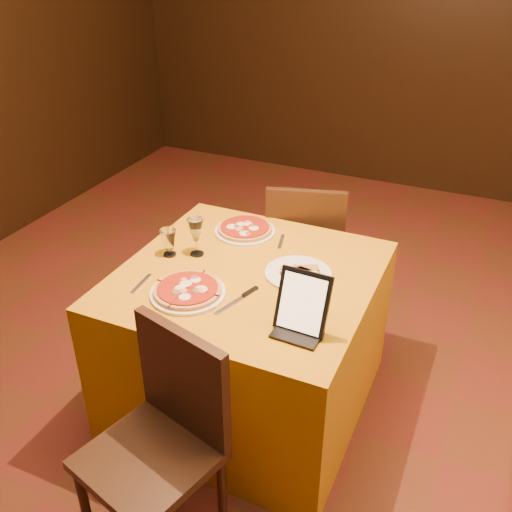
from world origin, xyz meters
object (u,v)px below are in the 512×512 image
at_px(main_table, 248,340).
at_px(pizza_near, 188,291).
at_px(chair_main_far, 306,250).
at_px(water_glass, 169,243).
at_px(wine_glass, 196,236).
at_px(chair_main_near, 148,458).
at_px(pizza_far, 245,230).
at_px(tablet, 303,302).

xyz_separation_m(main_table, pizza_near, (-0.16, -0.25, 0.39)).
height_order(chair_main_far, water_glass, chair_main_far).
bearing_deg(wine_glass, water_glass, -153.18).
bearing_deg(water_glass, chair_main_near, -64.44).
height_order(wine_glass, water_glass, wine_glass).
bearing_deg(chair_main_near, pizza_far, 114.07).
distance_m(chair_main_near, tablet, 0.78).
relative_size(main_table, pizza_far, 3.63).
relative_size(chair_main_near, chair_main_far, 1.00).
bearing_deg(main_table, pizza_near, -121.50).
bearing_deg(main_table, chair_main_near, -90.00).
bearing_deg(pizza_near, main_table, 58.50).
bearing_deg(chair_main_near, pizza_near, 120.70).
distance_m(pizza_near, wine_glass, 0.34).
bearing_deg(water_glass, pizza_near, -45.88).
bearing_deg(pizza_near, tablet, -2.40).
xyz_separation_m(water_glass, tablet, (0.75, -0.27, 0.06)).
height_order(pizza_far, wine_glass, wine_glass).
xyz_separation_m(chair_main_far, tablet, (0.36, -1.07, 0.41)).
bearing_deg(chair_main_near, wine_glass, 123.43).
distance_m(water_glass, tablet, 0.80).
distance_m(pizza_near, pizza_far, 0.60).
height_order(pizza_far, water_glass, water_glass).
xyz_separation_m(chair_main_near, tablet, (0.36, 0.56, 0.41)).
relative_size(main_table, chair_main_far, 1.21).
distance_m(pizza_far, tablet, 0.82).
height_order(chair_main_near, tablet, tablet).
bearing_deg(chair_main_near, water_glass, 131.26).
bearing_deg(chair_main_far, tablet, 92.80).
bearing_deg(pizza_near, chair_main_near, -75.01).
distance_m(main_table, tablet, 0.67).
xyz_separation_m(chair_main_far, pizza_far, (-0.17, -0.45, 0.31)).
distance_m(main_table, wine_glass, 0.55).
xyz_separation_m(pizza_far, water_glass, (-0.22, -0.35, 0.05)).
relative_size(chair_main_near, pizza_near, 2.87).
distance_m(chair_main_far, pizza_near, 1.11).
relative_size(water_glass, tablet, 0.53).
distance_m(wine_glass, tablet, 0.72).
height_order(chair_main_near, pizza_far, chair_main_near).
xyz_separation_m(pizza_far, tablet, (0.53, -0.62, 0.10)).
distance_m(chair_main_near, pizza_near, 0.68).
relative_size(chair_main_near, pizza_far, 3.00).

